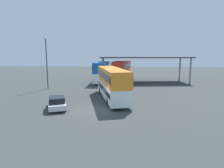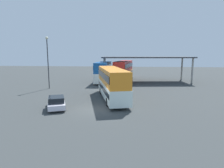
{
  "view_description": "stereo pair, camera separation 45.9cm",
  "coord_description": "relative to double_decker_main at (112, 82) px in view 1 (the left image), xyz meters",
  "views": [
    {
      "loc": [
        3.2,
        -19.38,
        5.89
      ],
      "look_at": [
        1.29,
        4.92,
        2.0
      ],
      "focal_mm": 30.21,
      "sensor_mm": 36.0,
      "label": 1
    },
    {
      "loc": [
        3.66,
        -19.34,
        5.89
      ],
      "look_at": [
        1.29,
        4.92,
        2.0
      ],
      "focal_mm": 30.21,
      "sensor_mm": 36.0,
      "label": 2
    }
  ],
  "objects": [
    {
      "name": "parked_hatchback",
      "position": [
        -5.59,
        -5.04,
        -1.55
      ],
      "size": [
        3.04,
        4.17,
        1.35
      ],
      "rotation": [
        0.0,
        0.0,
        1.96
      ],
      "color": "silver",
      "rests_on": "ground_plane"
    },
    {
      "name": "double_decker_near_canopy",
      "position": [
        -3.31,
        15.34,
        0.1
      ],
      "size": [
        2.53,
        11.05,
        4.24
      ],
      "rotation": [
        0.0,
        0.0,
        1.58
      ],
      "color": "white",
      "rests_on": "ground_plane"
    },
    {
      "name": "lamppost_tall",
      "position": [
        -11.54,
        6.55,
        3.19
      ],
      "size": [
        0.44,
        0.44,
        8.74
      ],
      "color": "#33353A",
      "rests_on": "ground_plane"
    },
    {
      "name": "ground_plane",
      "position": [
        -1.29,
        -4.93,
        -2.22
      ],
      "size": [
        140.0,
        140.0,
        0.0
      ],
      "primitive_type": "plane",
      "color": "#373C3C"
    },
    {
      "name": "depot_canopy",
      "position": [
        5.69,
        16.73,
        2.76
      ],
      "size": [
        19.61,
        8.83,
        5.31
      ],
      "rotation": [
        0.0,
        0.0,
        0.12
      ],
      "color": "#33353A",
      "rests_on": "ground_plane"
    },
    {
      "name": "double_decker_main",
      "position": [
        0.0,
        0.0,
        0.0
      ],
      "size": [
        5.32,
        11.59,
        4.04
      ],
      "rotation": [
        0.0,
        0.0,
        1.84
      ],
      "color": "white",
      "rests_on": "ground_plane"
    },
    {
      "name": "double_decker_mid_row",
      "position": [
        0.86,
        17.71,
        0.16
      ],
      "size": [
        4.05,
        11.46,
        4.35
      ],
      "rotation": [
        0.0,
        0.0,
        1.43
      ],
      "color": "orange",
      "rests_on": "ground_plane"
    }
  ]
}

